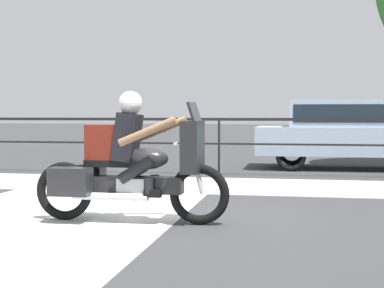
{
  "coord_description": "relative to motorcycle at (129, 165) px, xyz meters",
  "views": [
    {
      "loc": [
        1.68,
        -7.1,
        1.32
      ],
      "look_at": [
        0.21,
        0.84,
        0.89
      ],
      "focal_mm": 55.0,
      "sensor_mm": 36.0,
      "label": 1
    }
  ],
  "objects": [
    {
      "name": "ground_plane",
      "position": [
        0.34,
        0.32,
        -0.7
      ],
      "size": [
        120.0,
        120.0,
        0.0
      ],
      "primitive_type": "plane",
      "color": "#38383A"
    },
    {
      "name": "sidewalk_band",
      "position": [
        0.34,
        3.72,
        -0.69
      ],
      "size": [
        44.0,
        2.4,
        0.01
      ],
      "primitive_type": "cube",
      "color": "#B7B2A8",
      "rests_on": "ground"
    },
    {
      "name": "fence_railing",
      "position": [
        0.34,
        5.47,
        0.26
      ],
      "size": [
        36.0,
        0.05,
        1.21
      ],
      "color": "black",
      "rests_on": "ground"
    },
    {
      "name": "parked_car",
      "position": [
        3.04,
        7.4,
        0.22
      ],
      "size": [
        4.28,
        1.75,
        1.62
      ],
      "rotation": [
        0.0,
        0.0,
        0.03
      ],
      "color": "#9EB2C6",
      "rests_on": "ground"
    },
    {
      "name": "crosswalk_band",
      "position": [
        -1.11,
        0.12,
        -0.69
      ],
      "size": [
        3.33,
        6.0,
        0.01
      ],
      "primitive_type": "cube",
      "color": "silver",
      "rests_on": "ground"
    },
    {
      "name": "motorcycle",
      "position": [
        0.0,
        0.0,
        0.0
      ],
      "size": [
        2.4,
        0.76,
        1.58
      ],
      "rotation": [
        0.0,
        0.0,
        -0.08
      ],
      "color": "black",
      "rests_on": "ground"
    }
  ]
}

